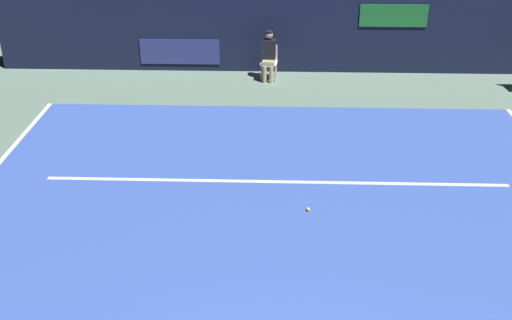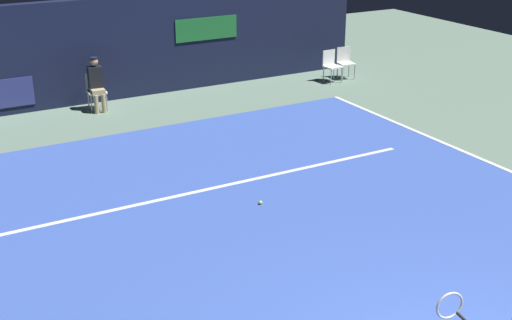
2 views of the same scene
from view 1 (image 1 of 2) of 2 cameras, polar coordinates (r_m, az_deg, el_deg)
ground_plane at (r=10.15m, az=1.75°, el=-7.60°), size 31.88×31.88×0.00m
court_surface at (r=10.14m, az=1.75°, el=-7.57°), size 11.17×11.52×0.01m
line_service at (r=11.85m, az=1.81°, el=-1.98°), size 8.72×0.10×0.01m
back_wall at (r=17.44m, az=1.98°, el=12.22°), size 15.39×0.33×2.60m
line_judge_on_chair at (r=16.84m, az=1.18°, el=9.51°), size 0.47×0.55×1.32m
tennis_ball at (r=10.97m, az=4.76°, el=-4.48°), size 0.07×0.07×0.07m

